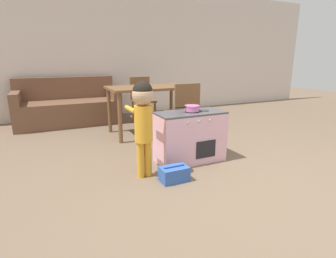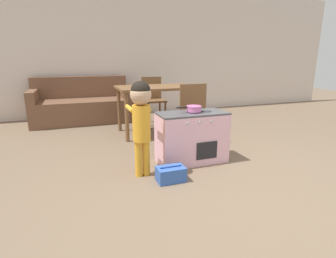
{
  "view_description": "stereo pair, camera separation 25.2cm",
  "coord_description": "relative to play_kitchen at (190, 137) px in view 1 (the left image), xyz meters",
  "views": [
    {
      "loc": [
        -1.57,
        -1.56,
        1.13
      ],
      "look_at": [
        -0.44,
        0.83,
        0.43
      ],
      "focal_mm": 28.0,
      "sensor_mm": 36.0,
      "label": 1
    },
    {
      "loc": [
        -1.34,
        -1.66,
        1.13
      ],
      "look_at": [
        -0.44,
        0.83,
        0.43
      ],
      "focal_mm": 28.0,
      "sensor_mm": 36.0,
      "label": 2
    }
  ],
  "objects": [
    {
      "name": "play_kitchen",
      "position": [
        0.0,
        0.0,
        0.0
      ],
      "size": [
        0.77,
        0.38,
        0.58
      ],
      "color": "#EAB2C6",
      "rests_on": "ground_plane"
    },
    {
      "name": "wall_back",
      "position": [
        0.13,
        3.02,
        1.01
      ],
      "size": [
        10.0,
        0.06,
        2.6
      ],
      "color": "beige",
      "rests_on": "ground_plane"
    },
    {
      "name": "child_figure",
      "position": [
        -0.62,
        -0.18,
        0.35
      ],
      "size": [
        0.2,
        0.38,
        0.94
      ],
      "color": "gold",
      "rests_on": "ground_plane"
    },
    {
      "name": "dining_chair_near",
      "position": [
        0.25,
        0.62,
        0.16
      ],
      "size": [
        0.37,
        0.37,
        0.83
      ],
      "color": "brown",
      "rests_on": "ground_plane"
    },
    {
      "name": "dining_table",
      "position": [
        0.01,
        1.3,
        0.35
      ],
      "size": [
        1.21,
        0.75,
        0.74
      ],
      "color": "brown",
      "rests_on": "ground_plane"
    },
    {
      "name": "toy_pot",
      "position": [
        0.02,
        0.0,
        0.33
      ],
      "size": [
        0.29,
        0.17,
        0.06
      ],
      "color": "pink",
      "rests_on": "play_kitchen"
    },
    {
      "name": "dining_chair_far",
      "position": [
        0.14,
        1.97,
        0.16
      ],
      "size": [
        0.37,
        0.37,
        0.83
      ],
      "rotation": [
        0.0,
        0.0,
        3.14
      ],
      "color": "brown",
      "rests_on": "ground_plane"
    },
    {
      "name": "couch",
      "position": [
        -1.07,
        2.57,
        0.01
      ],
      "size": [
        1.75,
        0.86,
        0.82
      ],
      "color": "brown",
      "rests_on": "ground_plane"
    },
    {
      "name": "toy_basket",
      "position": [
        -0.4,
        -0.4,
        -0.21
      ],
      "size": [
        0.27,
        0.17,
        0.16
      ],
      "color": "#335BB2",
      "rests_on": "ground_plane"
    },
    {
      "name": "ground_plane",
      "position": [
        0.13,
        -0.9,
        -0.29
      ],
      "size": [
        16.0,
        16.0,
        0.0
      ],
      "primitive_type": "plane",
      "color": "brown"
    }
  ]
}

